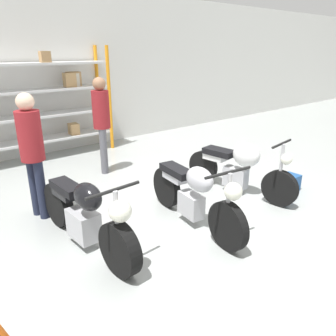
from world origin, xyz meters
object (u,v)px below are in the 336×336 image
(motorcycle_silver, at_px, (194,194))
(toolbox, at_px, (287,184))
(person_browsing, at_px, (101,118))
(person_near_rack, at_px, (32,147))
(motorcycle_black, at_px, (85,215))
(shelving_rack, at_px, (40,101))
(motorcycle_white, at_px, (239,166))

(motorcycle_silver, distance_m, toolbox, 2.04)
(motorcycle_silver, xyz_separation_m, person_browsing, (0.08, 2.64, 0.62))
(person_browsing, distance_m, toolbox, 3.54)
(person_browsing, height_order, person_near_rack, person_browsing)
(motorcycle_black, distance_m, person_browsing, 2.72)
(shelving_rack, bearing_deg, person_near_rack, -111.49)
(motorcycle_black, relative_size, motorcycle_white, 1.02)
(motorcycle_white, height_order, person_browsing, person_browsing)
(motorcycle_black, bearing_deg, motorcycle_silver, 69.28)
(motorcycle_black, distance_m, toolbox, 3.45)
(person_browsing, bearing_deg, toolbox, 155.48)
(motorcycle_black, height_order, toolbox, motorcycle_black)
(shelving_rack, xyz_separation_m, motorcycle_white, (1.81, -3.94, -0.78))
(motorcycle_black, height_order, motorcycle_silver, motorcycle_silver)
(shelving_rack, distance_m, toolbox, 5.22)
(toolbox, bearing_deg, motorcycle_silver, 174.84)
(person_browsing, bearing_deg, person_near_rack, 63.96)
(person_browsing, bearing_deg, shelving_rack, -40.02)
(motorcycle_silver, height_order, person_browsing, person_browsing)
(toolbox, bearing_deg, shelving_rack, 119.24)
(motorcycle_white, relative_size, person_near_rack, 1.15)
(motorcycle_silver, xyz_separation_m, person_near_rack, (-1.54, 1.59, 0.58))
(motorcycle_silver, relative_size, toolbox, 4.53)
(motorcycle_white, distance_m, person_near_rack, 3.19)
(motorcycle_silver, bearing_deg, toolbox, 91.80)
(toolbox, bearing_deg, motorcycle_black, 169.85)
(motorcycle_white, xyz_separation_m, person_near_rack, (-2.87, 1.26, 0.57))
(motorcycle_silver, height_order, toolbox, motorcycle_silver)
(motorcycle_white, relative_size, person_browsing, 1.12)
(person_browsing, bearing_deg, motorcycle_black, 87.81)
(shelving_rack, height_order, toolbox, shelving_rack)
(motorcycle_black, xyz_separation_m, person_browsing, (1.45, 2.21, 0.65))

